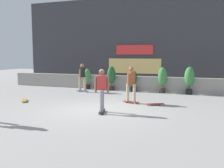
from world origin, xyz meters
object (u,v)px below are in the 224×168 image
at_px(potted_plant_0, 87,78).
at_px(skater_mid_plaza, 82,76).
at_px(potted_plant_1, 111,76).
at_px(potted_plant_4, 189,78).
at_px(skateboard_aside, 155,104).
at_px(potted_plant_3, 163,78).
at_px(potted_plant_2, 134,80).
at_px(skater_far_right, 102,89).
at_px(skateboard_near_camera, 24,100).
at_px(skater_foreground, 131,83).

xyz_separation_m(potted_plant_0, skater_mid_plaza, (0.24, -1.22, 0.19)).
bearing_deg(skater_mid_plaza, potted_plant_1, 40.73).
distance_m(potted_plant_4, skateboard_aside, 4.12).
bearing_deg(potted_plant_3, skater_mid_plaza, -165.14).
distance_m(potted_plant_0, potted_plant_4, 6.37).
distance_m(potted_plant_0, skater_mid_plaza, 1.26).
distance_m(potted_plant_0, potted_plant_3, 4.86).
distance_m(potted_plant_1, potted_plant_4, 4.70).
distance_m(potted_plant_2, skater_far_right, 6.00).
xyz_separation_m(skater_mid_plaza, skateboard_aside, (4.90, -2.62, -0.88)).
height_order(potted_plant_3, skater_far_right, skater_far_right).
bearing_deg(potted_plant_3, potted_plant_4, 0.00).
bearing_deg(skateboard_near_camera, skater_mid_plaza, 72.92).
height_order(skater_foreground, skateboard_aside, skater_foreground).
bearing_deg(skater_far_right, potted_plant_1, 106.84).
bearing_deg(potted_plant_3, potted_plant_1, -180.00).
distance_m(skater_foreground, skateboard_aside, 1.46).
relative_size(potted_plant_1, skater_far_right, 0.90).
bearing_deg(skateboard_aside, skater_far_right, -127.88).
bearing_deg(skateboard_aside, skater_mid_plaza, 151.89).
relative_size(potted_plant_2, potted_plant_3, 0.84).
relative_size(skateboard_near_camera, skateboard_aside, 0.96).
bearing_deg(potted_plant_1, potted_plant_0, 180.00).
xyz_separation_m(skater_mid_plaza, skater_far_right, (3.23, -4.76, 0.00)).
distance_m(potted_plant_1, potted_plant_2, 1.46).
xyz_separation_m(skater_foreground, skateboard_near_camera, (-4.92, -1.34, -0.88)).
height_order(potted_plant_2, skater_foreground, skater_foreground).
distance_m(potted_plant_0, potted_plant_2, 3.12).
bearing_deg(skater_mid_plaza, skater_foreground, -33.53).
bearing_deg(skater_foreground, potted_plant_4, 57.37).
distance_m(skater_far_right, skateboard_aside, 2.86).
height_order(potted_plant_0, potted_plant_1, potted_plant_1).
bearing_deg(potted_plant_3, skater_far_right, -102.98).
relative_size(skater_far_right, skateboard_aside, 2.11).
distance_m(potted_plant_2, potted_plant_3, 1.75).
relative_size(potted_plant_0, skater_foreground, 0.79).
bearing_deg(potted_plant_1, skater_far_right, -73.16).
bearing_deg(potted_plant_0, skater_foreground, -42.88).
distance_m(potted_plant_2, skater_foreground, 3.82).
relative_size(potted_plant_1, potted_plant_2, 1.20).
bearing_deg(potted_plant_3, skater_foreground, -103.16).
height_order(potted_plant_0, skateboard_near_camera, potted_plant_0).
relative_size(skater_far_right, skateboard_near_camera, 2.20).
distance_m(potted_plant_2, skateboard_near_camera, 6.50).
bearing_deg(skater_far_right, potted_plant_2, 93.46).
bearing_deg(skater_far_right, potted_plant_4, 64.26).
xyz_separation_m(potted_plant_0, skateboard_near_camera, (-0.93, -5.05, -0.69)).
xyz_separation_m(potted_plant_1, skateboard_aside, (3.48, -3.84, -0.83)).
relative_size(skater_foreground, skater_far_right, 1.00).
distance_m(potted_plant_2, skateboard_aside, 4.39).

